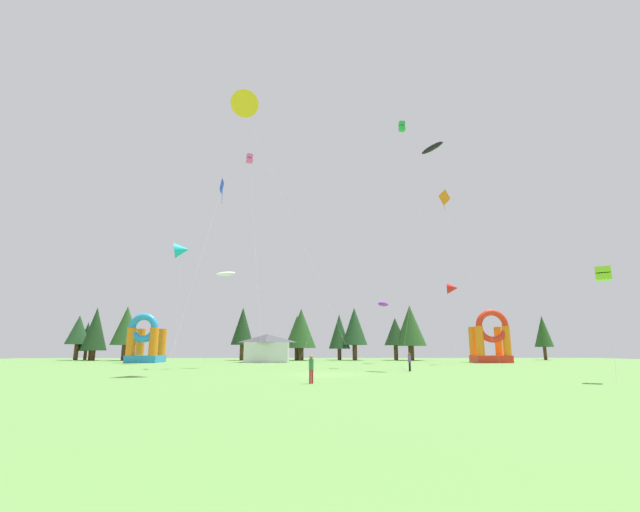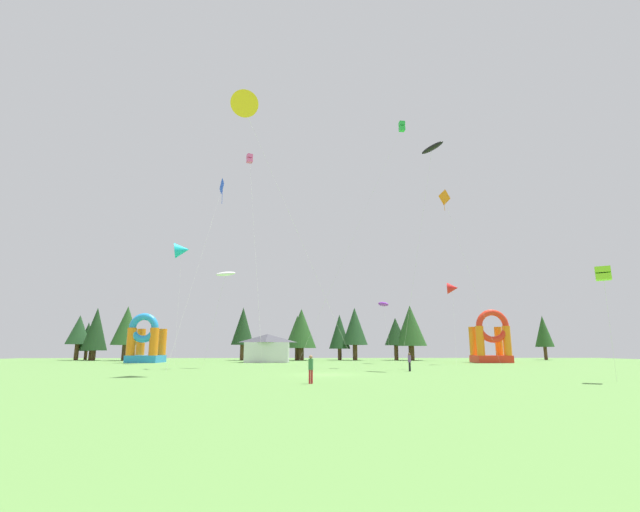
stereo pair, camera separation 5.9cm
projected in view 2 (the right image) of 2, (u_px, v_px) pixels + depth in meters
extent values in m
plane|color=#5B8C42|center=(323.00, 375.00, 33.22)|extent=(120.00, 120.00, 0.00)
cone|color=#19B7CC|center=(182.00, 250.00, 61.70)|extent=(2.79, 2.73, 2.46)
cylinder|color=silver|center=(178.00, 304.00, 58.52)|extent=(0.96, 3.31, 15.40)
ellipsoid|color=black|center=(432.00, 148.00, 44.01)|extent=(2.37, 2.58, 1.15)
cylinder|color=silver|center=(417.00, 257.00, 43.69)|extent=(3.14, 3.96, 21.52)
ellipsoid|color=purple|center=(383.00, 304.00, 59.63)|extent=(1.75, 2.68, 1.02)
cylinder|color=silver|center=(387.00, 333.00, 57.97)|extent=(0.59, 1.78, 7.80)
cube|color=#EA599E|center=(250.00, 161.00, 49.13)|extent=(0.77, 0.77, 0.43)
cube|color=#EA599E|center=(250.00, 156.00, 49.24)|extent=(0.77, 0.77, 0.43)
cylinder|color=silver|center=(255.00, 252.00, 43.93)|extent=(2.67, 6.08, 22.64)
cube|color=green|center=(402.00, 129.00, 51.86)|extent=(0.68, 0.68, 0.52)
cube|color=green|center=(402.00, 124.00, 51.99)|extent=(0.68, 0.68, 0.52)
cylinder|color=silver|center=(353.00, 238.00, 48.35)|extent=(12.13, 1.26, 27.50)
cube|color=#8CD826|center=(604.00, 277.00, 26.48)|extent=(1.13, 1.13, 0.36)
cube|color=#8CD826|center=(603.00, 270.00, 26.57)|extent=(1.13, 1.13, 0.36)
cylinder|color=silver|center=(610.00, 327.00, 26.34)|extent=(0.62, 0.94, 6.33)
cone|color=yellow|center=(244.00, 107.00, 37.89)|extent=(2.88, 3.08, 2.78)
cylinder|color=silver|center=(299.00, 236.00, 36.87)|extent=(9.71, 2.32, 22.22)
pyramid|color=orange|center=(443.00, 198.00, 47.25)|extent=(1.29, 0.95, 1.25)
cylinder|color=orange|center=(444.00, 204.00, 47.02)|extent=(0.04, 0.04, 1.36)
cylinder|color=silver|center=(472.00, 279.00, 44.77)|extent=(4.24, 1.32, 17.64)
pyramid|color=blue|center=(224.00, 187.00, 47.78)|extent=(0.78, 1.34, 1.38)
cylinder|color=blue|center=(222.00, 195.00, 47.54)|extent=(0.04, 0.04, 1.90)
cylinder|color=silver|center=(198.00, 268.00, 42.31)|extent=(2.55, 7.05, 19.02)
cone|color=red|center=(453.00, 288.00, 55.80)|extent=(1.73, 1.81, 1.46)
cylinder|color=silver|center=(454.00, 325.00, 53.34)|extent=(1.12, 3.04, 9.40)
ellipsoid|color=white|center=(226.00, 274.00, 46.75)|extent=(2.25, 1.16, 0.68)
cylinder|color=silver|center=(214.00, 320.00, 45.90)|extent=(1.99, 0.34, 9.67)
cylinder|color=black|center=(409.00, 367.00, 38.08)|extent=(0.14, 0.14, 0.75)
cylinder|color=black|center=(410.00, 367.00, 37.94)|extent=(0.14, 0.14, 0.75)
cylinder|color=#724C8C|center=(409.00, 359.00, 38.15)|extent=(0.33, 0.33, 0.60)
sphere|color=brown|center=(409.00, 354.00, 38.23)|extent=(0.20, 0.20, 0.20)
cylinder|color=#B21E26|center=(310.00, 377.00, 24.53)|extent=(0.15, 0.15, 0.75)
cylinder|color=#B21E26|center=(312.00, 377.00, 24.61)|extent=(0.15, 0.15, 0.75)
cylinder|color=#33723F|center=(311.00, 364.00, 24.71)|extent=(0.37, 0.37, 0.60)
sphere|color=#9E704C|center=(311.00, 357.00, 24.79)|extent=(0.20, 0.20, 0.20)
cube|color=#268CD8|center=(146.00, 359.00, 61.93)|extent=(4.28, 4.70, 0.99)
cylinder|color=orange|center=(131.00, 342.00, 60.67)|extent=(1.20, 1.20, 3.74)
cylinder|color=orange|center=(154.00, 342.00, 60.74)|extent=(1.20, 1.20, 3.74)
cylinder|color=orange|center=(141.00, 342.00, 64.09)|extent=(1.20, 1.20, 3.74)
cylinder|color=orange|center=(162.00, 342.00, 64.17)|extent=(1.20, 1.20, 3.74)
torus|color=#268CD8|center=(144.00, 328.00, 61.09)|extent=(4.04, 0.96, 4.04)
cube|color=red|center=(491.00, 359.00, 61.38)|extent=(4.76, 3.74, 0.98)
cylinder|color=orange|center=(480.00, 341.00, 60.53)|extent=(1.05, 1.05, 3.99)
cylinder|color=orange|center=(507.00, 341.00, 60.62)|extent=(1.05, 1.05, 3.99)
cylinder|color=orange|center=(473.00, 341.00, 63.17)|extent=(1.05, 1.05, 3.99)
cylinder|color=orange|center=(499.00, 341.00, 63.26)|extent=(1.05, 1.05, 3.99)
torus|color=red|center=(492.00, 326.00, 60.99)|extent=(4.55, 0.84, 4.55)
cube|color=silver|center=(267.00, 352.00, 62.88)|extent=(6.08, 4.23, 2.78)
pyramid|color=#3F3F47|center=(268.00, 338.00, 63.28)|extent=(6.08, 4.23, 1.18)
cylinder|color=#4C331E|center=(76.00, 352.00, 74.52)|extent=(0.70, 0.70, 2.64)
cone|color=#1E4221|center=(79.00, 330.00, 75.29)|extent=(3.91, 3.91, 4.87)
cylinder|color=#4C331E|center=(86.00, 355.00, 75.66)|extent=(0.52, 0.52, 1.53)
cone|color=#193819|center=(88.00, 336.00, 76.32)|extent=(2.88, 2.88, 4.91)
cylinder|color=#4C331E|center=(90.00, 354.00, 72.31)|extent=(0.50, 0.50, 2.03)
cone|color=#193819|center=(92.00, 334.00, 72.97)|extent=(2.77, 2.77, 4.42)
cylinder|color=#4C331E|center=(93.00, 355.00, 72.23)|extent=(0.71, 0.71, 1.62)
cone|color=#193819|center=(96.00, 329.00, 73.11)|extent=(3.95, 3.95, 7.02)
cylinder|color=#4C331E|center=(124.00, 353.00, 71.96)|extent=(0.83, 0.83, 2.50)
cone|color=#234C1E|center=(127.00, 325.00, 72.86)|extent=(4.59, 4.59, 6.30)
cylinder|color=#4C331E|center=(242.00, 352.00, 73.69)|extent=(0.68, 0.68, 2.55)
cone|color=#193819|center=(243.00, 326.00, 74.59)|extent=(3.76, 3.76, 6.22)
cylinder|color=#4C331E|center=(297.00, 353.00, 74.29)|extent=(0.71, 0.71, 2.23)
cone|color=#234C1E|center=(297.00, 331.00, 75.06)|extent=(3.94, 3.94, 5.21)
cylinder|color=#4C331E|center=(301.00, 354.00, 73.48)|extent=(0.91, 0.91, 2.01)
cone|color=#234C1E|center=(301.00, 328.00, 74.36)|extent=(5.04, 5.04, 6.54)
cylinder|color=#4C331E|center=(340.00, 354.00, 75.29)|extent=(0.65, 0.65, 1.90)
cone|color=#1E4221|center=(340.00, 331.00, 76.08)|extent=(3.64, 3.64, 5.82)
cylinder|color=#4C331E|center=(355.00, 353.00, 74.36)|extent=(0.77, 0.77, 2.52)
cone|color=#1E4221|center=(355.00, 326.00, 75.26)|extent=(4.30, 4.30, 6.28)
cylinder|color=#4C331E|center=(396.00, 353.00, 74.28)|extent=(0.68, 0.68, 2.47)
cone|color=#193819|center=(396.00, 331.00, 75.00)|extent=(3.76, 3.76, 4.59)
cylinder|color=#4C331E|center=(412.00, 353.00, 73.47)|extent=(0.93, 0.93, 2.37)
cone|color=#234C1E|center=(410.00, 325.00, 74.41)|extent=(5.19, 5.19, 6.73)
cylinder|color=#4C331E|center=(546.00, 353.00, 76.52)|extent=(0.56, 0.56, 2.21)
cone|color=#234C1E|center=(543.00, 331.00, 77.30)|extent=(3.09, 3.09, 5.39)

